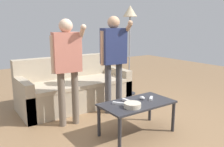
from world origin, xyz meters
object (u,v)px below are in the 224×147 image
(game_remote_wand_near, at_px, (127,101))
(game_remote_wand_spare, at_px, (119,103))
(floor_lamp, at_px, (130,20))
(player_right, at_px, (114,53))
(game_remote_wand_far, at_px, (151,98))
(coffee_table, at_px, (137,106))
(snack_bowl, at_px, (132,105))
(player_left, at_px, (67,60))
(game_remote_nunchuk, at_px, (142,98))
(couch, at_px, (74,89))

(game_remote_wand_near, relative_size, game_remote_wand_spare, 1.07)
(floor_lamp, xyz_separation_m, player_right, (-0.87, -0.68, -0.54))
(game_remote_wand_far, bearing_deg, coffee_table, 177.20)
(game_remote_wand_near, bearing_deg, snack_bowl, -110.35)
(floor_lamp, bearing_deg, game_remote_wand_near, -129.57)
(player_left, bearing_deg, floor_lamp, 23.04)
(game_remote_nunchuk, xyz_separation_m, player_left, (-0.77, 0.74, 0.50))
(player_left, distance_m, game_remote_wand_spare, 0.96)
(player_right, bearing_deg, game_remote_wand_far, -87.81)
(snack_bowl, relative_size, game_remote_wand_spare, 1.39)
(couch, distance_m, game_remote_wand_near, 1.44)
(player_right, bearing_deg, game_remote_wand_spare, -120.75)
(snack_bowl, relative_size, game_remote_wand_far, 1.59)
(snack_bowl, distance_m, game_remote_wand_far, 0.43)
(game_remote_nunchuk, distance_m, player_left, 1.18)
(coffee_table, distance_m, game_remote_wand_near, 0.16)
(couch, height_order, snack_bowl, couch)
(couch, height_order, player_right, player_right)
(game_remote_nunchuk, height_order, game_remote_wand_far, game_remote_nunchuk)
(game_remote_nunchuk, height_order, game_remote_wand_spare, game_remote_nunchuk)
(player_right, distance_m, player_left, 0.84)
(floor_lamp, bearing_deg, player_left, -156.96)
(player_right, bearing_deg, couch, 121.01)
(couch, xyz_separation_m, game_remote_wand_spare, (-0.05, -1.46, 0.16))
(player_right, distance_m, game_remote_wand_spare, 1.05)
(snack_bowl, bearing_deg, game_remote_wand_spare, 113.24)
(player_right, distance_m, game_remote_wand_near, 0.97)
(game_remote_wand_spare, bearing_deg, player_left, 117.59)
(game_remote_wand_near, bearing_deg, player_left, 127.70)
(player_left, distance_m, game_remote_wand_near, 1.01)
(player_right, bearing_deg, player_left, -176.46)
(game_remote_nunchuk, bearing_deg, game_remote_wand_far, -33.55)
(coffee_table, bearing_deg, game_remote_nunchuk, 22.74)
(couch, bearing_deg, game_remote_nunchuk, -77.05)
(player_left, distance_m, game_remote_wand_far, 1.29)
(snack_bowl, distance_m, player_right, 1.16)
(couch, height_order, game_remote_wand_near, couch)
(couch, distance_m, game_remote_nunchuk, 1.52)
(couch, distance_m, player_left, 1.08)
(couch, xyz_separation_m, coffee_table, (0.20, -1.53, 0.08))
(game_remote_wand_far, relative_size, game_remote_wand_spare, 0.88)
(floor_lamp, xyz_separation_m, game_remote_wand_spare, (-1.33, -1.45, -1.09))
(coffee_table, xyz_separation_m, game_remote_wand_spare, (-0.25, 0.07, 0.07))
(game_remote_wand_far, distance_m, game_remote_wand_spare, 0.50)
(snack_bowl, height_order, game_remote_wand_near, snack_bowl)
(snack_bowl, height_order, player_left, player_left)
(coffee_table, bearing_deg, floor_lamp, 54.70)
(game_remote_nunchuk, bearing_deg, couch, 102.95)
(coffee_table, bearing_deg, game_remote_wand_spare, 164.00)
(floor_lamp, distance_m, player_left, 1.95)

